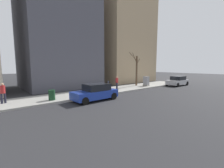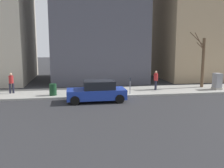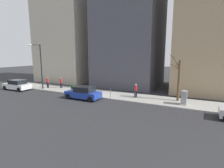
% 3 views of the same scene
% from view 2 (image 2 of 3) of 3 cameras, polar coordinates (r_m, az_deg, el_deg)
% --- Properties ---
extents(ground_plane, '(120.00, 120.00, 0.00)m').
position_cam_2_polar(ground_plane, '(19.33, -1.03, -3.16)').
color(ground_plane, '#2B2B2D').
extents(sidewalk, '(4.00, 36.00, 0.15)m').
position_cam_2_polar(sidewalk, '(21.25, -1.77, -1.82)').
color(sidewalk, '#9E9B93').
rests_on(sidewalk, ground).
extents(parked_car_blue, '(1.97, 4.22, 1.52)m').
position_cam_2_polar(parked_car_blue, '(17.99, -3.46, -1.72)').
color(parked_car_blue, '#1E389E').
rests_on(parked_car_blue, ground).
extents(parking_meter, '(0.14, 0.10, 1.35)m').
position_cam_2_polar(parking_meter, '(19.92, 4.15, 0.05)').
color(parking_meter, slate).
rests_on(parking_meter, sidewalk).
extents(utility_box, '(0.83, 0.61, 1.43)m').
position_cam_2_polar(utility_box, '(23.82, 22.91, 0.54)').
color(utility_box, '#A8A399').
rests_on(utility_box, sidewalk).
extents(bare_tree, '(1.48, 1.30, 5.07)m').
position_cam_2_polar(bare_tree, '(24.37, 20.02, 4.97)').
color(bare_tree, brown).
rests_on(bare_tree, sidewalk).
extents(trash_bin, '(0.56, 0.56, 0.90)m').
position_cam_2_polar(trash_bin, '(19.98, -13.35, -1.25)').
color(trash_bin, '#14381E').
rests_on(trash_bin, sidewalk).
extents(pedestrian_near_meter, '(0.37, 0.36, 1.66)m').
position_cam_2_polar(pedestrian_near_meter, '(22.02, 9.98, 1.10)').
color(pedestrian_near_meter, '#1E1E2D').
rests_on(pedestrian_near_meter, sidewalk).
extents(pedestrian_midblock, '(0.36, 0.39, 1.66)m').
position_cam_2_polar(pedestrian_midblock, '(21.75, -22.05, 0.46)').
color(pedestrian_midblock, '#1E1E2D').
rests_on(pedestrian_midblock, sidewalk).
extents(office_tower_left, '(11.10, 11.10, 18.32)m').
position_cam_2_polar(office_tower_left, '(34.09, 19.89, 17.15)').
color(office_tower_left, tan).
rests_on(office_tower_left, ground).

